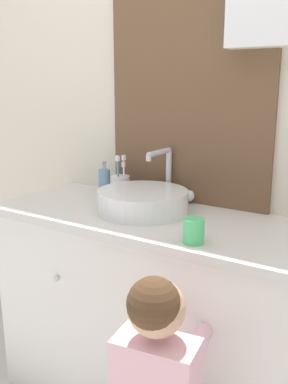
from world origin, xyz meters
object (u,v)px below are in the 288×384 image
(toothbrush_holder, at_px, (120,186))
(soap_dispenser, at_px, (104,181))
(drinking_cup, at_px, (194,231))
(sink_basin, at_px, (144,200))

(toothbrush_holder, relative_size, soap_dispenser, 1.23)
(soap_dispenser, xyz_separation_m, drinking_cup, (0.61, -0.33, -0.02))
(soap_dispenser, distance_m, drinking_cup, 0.69)
(sink_basin, relative_size, toothbrush_holder, 2.10)
(toothbrush_holder, distance_m, drinking_cup, 0.61)
(toothbrush_holder, xyz_separation_m, drinking_cup, (0.51, -0.33, -0.01))
(sink_basin, bearing_deg, toothbrush_holder, 148.57)
(sink_basin, bearing_deg, drinking_cup, -32.81)
(drinking_cup, bearing_deg, toothbrush_holder, 147.71)
(sink_basin, height_order, toothbrush_holder, sink_basin)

